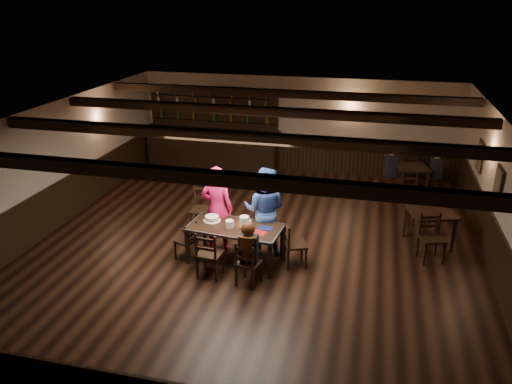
% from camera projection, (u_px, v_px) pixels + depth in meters
% --- Properties ---
extents(ground, '(10.00, 10.00, 0.00)m').
position_uv_depth(ground, '(254.00, 247.00, 10.21)').
color(ground, black).
rests_on(ground, ground).
extents(room_shell, '(9.02, 10.02, 2.71)m').
position_uv_depth(room_shell, '(255.00, 166.00, 9.60)').
color(room_shell, '#BAAF9A').
rests_on(room_shell, ground).
extents(dining_table, '(1.84, 1.05, 0.75)m').
position_uv_depth(dining_table, '(235.00, 230.00, 9.42)').
color(dining_table, black).
rests_on(dining_table, ground).
extents(chair_near_left, '(0.46, 0.44, 0.91)m').
position_uv_depth(chair_near_left, '(208.00, 252.00, 8.92)').
color(chair_near_left, black).
rests_on(chair_near_left, ground).
extents(chair_near_right, '(0.47, 0.46, 0.84)m').
position_uv_depth(chair_near_right, '(247.00, 261.00, 8.69)').
color(chair_near_right, black).
rests_on(chair_near_right, ground).
extents(chair_end_left, '(0.46, 0.47, 0.78)m').
position_uv_depth(chair_end_left, '(188.00, 238.00, 9.58)').
color(chair_end_left, black).
rests_on(chair_end_left, ground).
extents(chair_end_right, '(0.52, 0.53, 0.89)m').
position_uv_depth(chair_end_right, '(292.00, 241.00, 9.34)').
color(chair_end_right, black).
rests_on(chair_end_right, ground).
extents(chair_far_pushed, '(0.51, 0.49, 1.03)m').
position_uv_depth(chair_far_pushed, '(203.00, 205.00, 10.75)').
color(chair_far_pushed, black).
rests_on(chair_far_pushed, ground).
extents(woman_pink, '(0.65, 0.43, 1.76)m').
position_uv_depth(woman_pink, '(217.00, 209.00, 9.84)').
color(woman_pink, '#D92184').
rests_on(woman_pink, ground).
extents(man_blue, '(0.86, 0.67, 1.76)m').
position_uv_depth(man_blue, '(265.00, 210.00, 9.78)').
color(man_blue, navy).
rests_on(man_blue, ground).
extents(seated_person, '(0.33, 0.49, 0.80)m').
position_uv_depth(seated_person, '(248.00, 243.00, 8.61)').
color(seated_person, black).
rests_on(seated_person, ground).
extents(cake, '(0.33, 0.33, 0.10)m').
position_uv_depth(cake, '(212.00, 219.00, 9.61)').
color(cake, white).
rests_on(cake, dining_table).
extents(plate_stack_a, '(0.16, 0.16, 0.15)m').
position_uv_depth(plate_stack_a, '(230.00, 224.00, 9.32)').
color(plate_stack_a, white).
rests_on(plate_stack_a, dining_table).
extents(plate_stack_b, '(0.18, 0.18, 0.21)m').
position_uv_depth(plate_stack_b, '(244.00, 222.00, 9.34)').
color(plate_stack_b, white).
rests_on(plate_stack_b, dining_table).
extents(tea_light, '(0.05, 0.05, 0.06)m').
position_uv_depth(tea_light, '(241.00, 223.00, 9.49)').
color(tea_light, '#A5A8AD').
rests_on(tea_light, dining_table).
extents(salt_shaker, '(0.03, 0.03, 0.08)m').
position_uv_depth(salt_shaker, '(252.00, 228.00, 9.22)').
color(salt_shaker, silver).
rests_on(salt_shaker, dining_table).
extents(pepper_shaker, '(0.03, 0.03, 0.08)m').
position_uv_depth(pepper_shaker, '(252.00, 229.00, 9.18)').
color(pepper_shaker, '#A5A8AD').
rests_on(pepper_shaker, dining_table).
extents(drink_glass, '(0.08, 0.08, 0.12)m').
position_uv_depth(drink_glass, '(249.00, 223.00, 9.37)').
color(drink_glass, silver).
rests_on(drink_glass, dining_table).
extents(menu_red, '(0.33, 0.28, 0.00)m').
position_uv_depth(menu_red, '(259.00, 233.00, 9.15)').
color(menu_red, maroon).
rests_on(menu_red, dining_table).
extents(menu_blue, '(0.26, 0.19, 0.00)m').
position_uv_depth(menu_blue, '(266.00, 228.00, 9.33)').
color(menu_blue, '#0E1347').
rests_on(menu_blue, dining_table).
extents(bar_counter, '(4.05, 0.70, 2.20)m').
position_uv_depth(bar_counter, '(212.00, 143.00, 14.73)').
color(bar_counter, black).
rests_on(bar_counter, ground).
extents(back_table_a, '(1.10, 1.10, 0.75)m').
position_uv_depth(back_table_a, '(430.00, 215.00, 10.11)').
color(back_table_a, black).
rests_on(back_table_a, ground).
extents(back_table_b, '(0.97, 0.97, 0.75)m').
position_uv_depth(back_table_b, '(411.00, 170.00, 12.68)').
color(back_table_b, black).
rests_on(back_table_b, ground).
extents(bg_patron_left, '(0.32, 0.43, 0.80)m').
position_uv_depth(bg_patron_left, '(391.00, 161.00, 12.68)').
color(bg_patron_left, black).
rests_on(bg_patron_left, ground).
extents(bg_patron_right, '(0.28, 0.38, 0.71)m').
position_uv_depth(bg_patron_right, '(436.00, 164.00, 12.61)').
color(bg_patron_right, black).
rests_on(bg_patron_right, ground).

